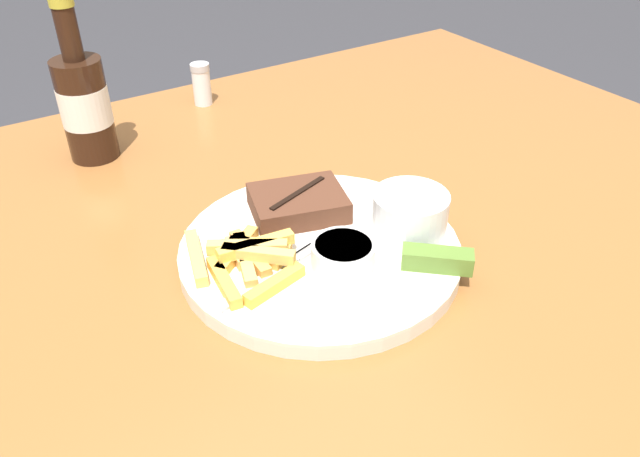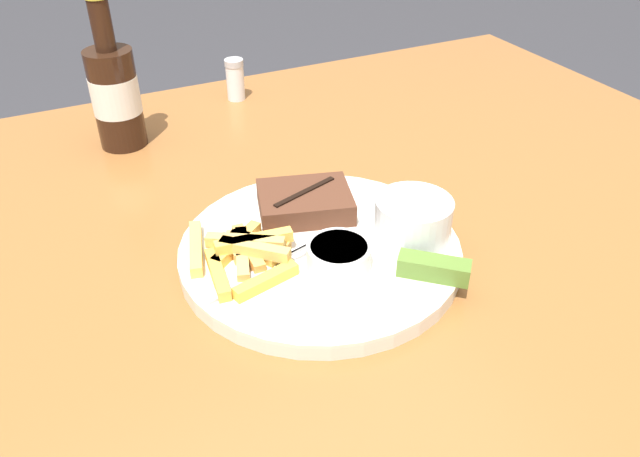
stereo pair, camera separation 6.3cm
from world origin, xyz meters
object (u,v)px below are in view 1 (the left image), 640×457
(steak_portion, at_px, (298,203))
(dipping_sauce_cup, at_px, (340,255))
(pickle_spear, at_px, (437,259))
(beer_bottle, at_px, (84,103))
(fork_utensil, at_px, (266,278))
(dinner_plate, at_px, (320,251))
(salt_shaker, at_px, (202,84))
(coleslaw_cup, at_px, (410,212))

(steak_portion, bearing_deg, dipping_sauce_cup, -99.03)
(pickle_spear, xyz_separation_m, beer_bottle, (-0.20, 0.45, 0.05))
(pickle_spear, xyz_separation_m, fork_utensil, (-0.15, 0.08, -0.01))
(dinner_plate, xyz_separation_m, dipping_sauce_cup, (-0.00, -0.04, 0.02))
(beer_bottle, distance_m, salt_shaker, 0.22)
(dinner_plate, relative_size, dipping_sauce_cup, 4.59)
(dipping_sauce_cup, relative_size, pickle_spear, 0.97)
(coleslaw_cup, relative_size, dipping_sauce_cup, 1.25)
(steak_portion, distance_m, beer_bottle, 0.33)
(steak_portion, relative_size, fork_utensil, 0.90)
(salt_shaker, bearing_deg, steak_portion, -98.04)
(pickle_spear, relative_size, salt_shaker, 1.01)
(salt_shaker, bearing_deg, coleslaw_cup, -86.96)
(fork_utensil, bearing_deg, beer_bottle, 83.70)
(dipping_sauce_cup, bearing_deg, beer_bottle, 107.44)
(pickle_spear, bearing_deg, dipping_sauce_cup, 146.03)
(coleslaw_cup, xyz_separation_m, salt_shaker, (-0.03, 0.47, -0.01))
(steak_portion, xyz_separation_m, fork_utensil, (-0.09, -0.08, -0.01))
(dinner_plate, height_order, steak_portion, steak_portion)
(coleslaw_cup, xyz_separation_m, pickle_spear, (-0.02, -0.06, -0.02))
(dipping_sauce_cup, height_order, pickle_spear, dipping_sauce_cup)
(dinner_plate, bearing_deg, beer_bottle, 109.93)
(steak_portion, relative_size, beer_bottle, 0.55)
(pickle_spear, distance_m, fork_utensil, 0.17)
(steak_portion, relative_size, dipping_sauce_cup, 1.87)
(fork_utensil, bearing_deg, coleslaw_cup, -19.41)
(steak_portion, height_order, salt_shaker, salt_shaker)
(coleslaw_cup, bearing_deg, salt_shaker, 93.04)
(dinner_plate, distance_m, beer_bottle, 0.39)
(beer_bottle, bearing_deg, dipping_sauce_cup, -72.56)
(pickle_spear, bearing_deg, salt_shaker, 91.06)
(dipping_sauce_cup, bearing_deg, pickle_spear, -33.97)
(steak_portion, distance_m, coleslaw_cup, 0.12)
(coleslaw_cup, relative_size, fork_utensil, 0.60)
(dinner_plate, height_order, fork_utensil, fork_utensil)
(pickle_spear, distance_m, salt_shaker, 0.53)
(dinner_plate, xyz_separation_m, fork_utensil, (-0.07, -0.02, 0.01))
(fork_utensil, bearing_deg, salt_shaker, 58.38)
(beer_bottle, height_order, salt_shaker, beer_bottle)
(coleslaw_cup, bearing_deg, beer_bottle, 119.40)
(beer_bottle, bearing_deg, fork_utensil, -81.67)
(coleslaw_cup, distance_m, dipping_sauce_cup, 0.10)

